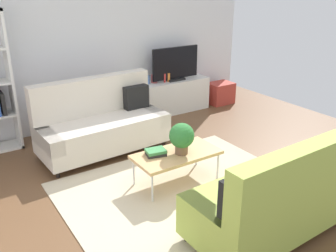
% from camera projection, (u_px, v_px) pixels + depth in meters
% --- Properties ---
extents(ground_plane, '(7.68, 7.68, 0.00)m').
position_uv_depth(ground_plane, '(186.00, 185.00, 4.75)').
color(ground_plane, brown).
extents(wall_far, '(6.40, 0.12, 2.90)m').
position_uv_depth(wall_far, '(92.00, 42.00, 6.39)').
color(wall_far, silver).
rests_on(wall_far, ground_plane).
extents(area_rug, '(2.90, 2.20, 0.01)m').
position_uv_depth(area_rug, '(182.00, 189.00, 4.65)').
color(area_rug, beige).
rests_on(area_rug, ground_plane).
extents(couch_beige, '(1.94, 0.93, 1.10)m').
position_uv_depth(couch_beige, '(102.00, 123.00, 5.58)').
color(couch_beige, beige).
rests_on(couch_beige, ground_plane).
extents(couch_green, '(1.92, 0.88, 1.10)m').
position_uv_depth(couch_green, '(280.00, 196.00, 3.71)').
color(couch_green, '#A3BC4C').
rests_on(couch_green, ground_plane).
extents(coffee_table, '(1.10, 0.56, 0.42)m').
position_uv_depth(coffee_table, '(177.00, 155.00, 4.69)').
color(coffee_table, tan).
rests_on(coffee_table, ground_plane).
extents(tv_console, '(1.40, 0.44, 0.64)m').
position_uv_depth(tv_console, '(175.00, 96.00, 7.31)').
color(tv_console, silver).
rests_on(tv_console, ground_plane).
extents(tv, '(1.00, 0.20, 0.64)m').
position_uv_depth(tv, '(175.00, 64.00, 7.06)').
color(tv, black).
rests_on(tv, tv_console).
extents(storage_trunk, '(0.52, 0.40, 0.44)m').
position_uv_depth(storage_trunk, '(220.00, 93.00, 7.83)').
color(storage_trunk, '#B2382D').
rests_on(storage_trunk, ground_plane).
extents(potted_plant, '(0.32, 0.32, 0.40)m').
position_uv_depth(potted_plant, '(182.00, 137.00, 4.59)').
color(potted_plant, brown).
rests_on(potted_plant, coffee_table).
extents(table_book_0, '(0.28, 0.23, 0.04)m').
position_uv_depth(table_book_0, '(156.00, 154.00, 4.62)').
color(table_book_0, '#262626').
rests_on(table_book_0, coffee_table).
extents(table_book_1, '(0.27, 0.22, 0.04)m').
position_uv_depth(table_book_1, '(156.00, 151.00, 4.61)').
color(table_book_1, '#3F8C4C').
rests_on(table_book_1, table_book_0).
extents(vase_0, '(0.09, 0.09, 0.15)m').
position_uv_depth(vase_0, '(148.00, 80.00, 6.91)').
color(vase_0, '#4C72B2').
rests_on(vase_0, tv_console).
extents(vase_1, '(0.12, 0.12, 0.15)m').
position_uv_depth(vase_1, '(154.00, 79.00, 6.98)').
color(vase_1, '#B24C4C').
rests_on(vase_1, tv_console).
extents(bottle_0, '(0.04, 0.04, 0.17)m').
position_uv_depth(bottle_0, '(165.00, 78.00, 7.00)').
color(bottle_0, red).
rests_on(bottle_0, tv_console).
extents(bottle_1, '(0.05, 0.05, 0.17)m').
position_uv_depth(bottle_1, '(169.00, 77.00, 7.04)').
color(bottle_1, orange).
rests_on(bottle_1, tv_console).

